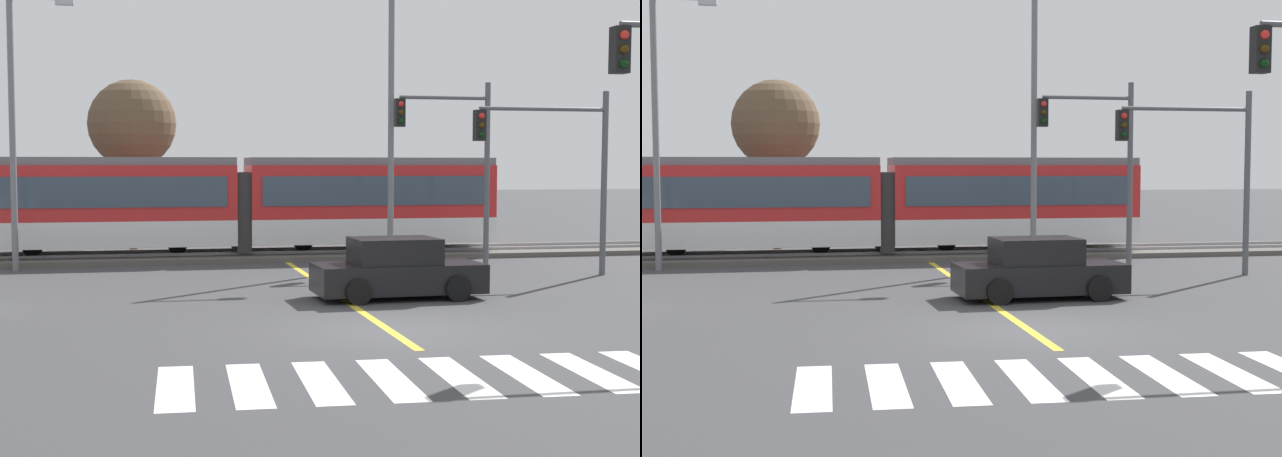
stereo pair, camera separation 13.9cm
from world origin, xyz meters
TOP-DOWN VIEW (x-y plane):
  - ground_plane at (0.00, 0.00)m, footprint 200.00×200.00m
  - track_bed at (0.00, 14.82)m, footprint 120.00×4.00m
  - rail_near at (0.00, 14.10)m, footprint 120.00×0.08m
  - rail_far at (0.00, 15.54)m, footprint 120.00×0.08m
  - light_rail_tram at (-1.39, 14.81)m, footprint 18.50×2.64m
  - crosswalk_stripe_0 at (-4.40, -3.87)m, footprint 0.67×2.82m
  - crosswalk_stripe_1 at (-3.30, -3.91)m, footprint 0.67×2.82m
  - crosswalk_stripe_2 at (-2.20, -3.95)m, footprint 0.67×2.82m
  - crosswalk_stripe_3 at (-1.10, -4.00)m, footprint 0.67×2.82m
  - crosswalk_stripe_4 at (0.00, -4.04)m, footprint 0.67×2.82m
  - crosswalk_stripe_5 at (1.10, -4.09)m, footprint 0.67×2.82m
  - crosswalk_stripe_6 at (2.20, -4.13)m, footprint 0.67×2.82m
  - lane_centre_line at (0.00, 5.39)m, footprint 0.20×14.86m
  - sedan_crossing at (1.38, 4.19)m, footprint 4.26×2.03m
  - traffic_light_far_right at (5.23, 10.60)m, footprint 3.25×0.38m
  - traffic_light_mid_right at (7.32, 7.58)m, footprint 4.25×0.38m
  - street_lamp_west at (-8.64, 12.08)m, footprint 2.03×0.28m
  - street_lamp_centre at (3.44, 11.38)m, footprint 2.49×0.28m
  - bare_tree_west at (-5.23, 18.81)m, footprint 3.45×3.45m

SIDE VIEW (x-z plane):
  - ground_plane at x=0.00m, z-range 0.00..0.00m
  - lane_centre_line at x=0.00m, z-range 0.00..0.01m
  - crosswalk_stripe_0 at x=-4.40m, z-range 0.00..0.01m
  - crosswalk_stripe_1 at x=-3.30m, z-range 0.00..0.01m
  - crosswalk_stripe_2 at x=-2.20m, z-range 0.00..0.01m
  - crosswalk_stripe_3 at x=-1.10m, z-range 0.00..0.01m
  - crosswalk_stripe_4 at x=0.00m, z-range 0.00..0.01m
  - crosswalk_stripe_5 at x=1.10m, z-range 0.00..0.01m
  - crosswalk_stripe_6 at x=2.20m, z-range 0.00..0.01m
  - track_bed at x=0.00m, z-range 0.00..0.18m
  - rail_near at x=0.00m, z-range 0.18..0.28m
  - rail_far at x=0.00m, z-range 0.18..0.28m
  - sedan_crossing at x=1.38m, z-range -0.06..1.46m
  - light_rail_tram at x=-1.39m, z-range 0.33..3.76m
  - traffic_light_mid_right at x=7.32m, z-range 0.88..6.43m
  - traffic_light_far_right at x=5.23m, z-range 0.90..6.94m
  - street_lamp_west at x=-8.64m, z-range 0.56..9.29m
  - bare_tree_west at x=-5.23m, z-range 1.59..8.29m
  - street_lamp_centre at x=3.44m, z-range 0.63..10.51m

